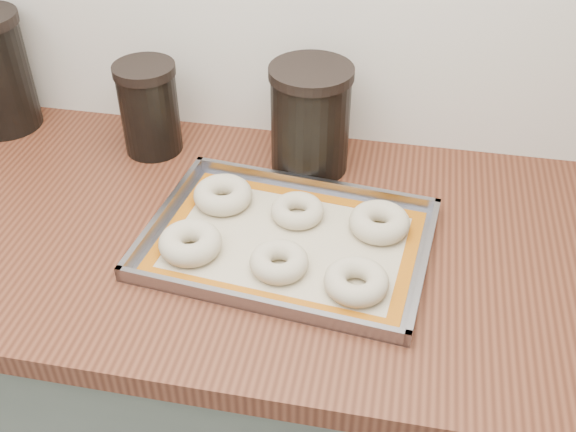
% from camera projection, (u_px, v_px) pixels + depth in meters
% --- Properties ---
extents(cabinet, '(3.00, 0.65, 0.86)m').
position_uv_depth(cabinet, '(183.00, 385.00, 1.47)').
color(cabinet, '#5E695C').
rests_on(cabinet, floor).
extents(countertop, '(3.06, 0.68, 0.04)m').
position_uv_depth(countertop, '(158.00, 226.00, 1.19)').
color(countertop, brown).
rests_on(countertop, cabinet).
extents(baking_tray, '(0.49, 0.38, 0.03)m').
position_uv_depth(baking_tray, '(288.00, 241.00, 1.12)').
color(baking_tray, gray).
rests_on(baking_tray, countertop).
extents(baking_mat, '(0.45, 0.33, 0.00)m').
position_uv_depth(baking_mat, '(288.00, 242.00, 1.12)').
color(baking_mat, '#C6B793').
rests_on(baking_mat, baking_tray).
extents(bagel_front_left, '(0.13, 0.13, 0.04)m').
position_uv_depth(bagel_front_left, '(190.00, 243.00, 1.09)').
color(bagel_front_left, beige).
rests_on(bagel_front_left, baking_mat).
extents(bagel_front_mid, '(0.12, 0.12, 0.03)m').
position_uv_depth(bagel_front_mid, '(279.00, 262.00, 1.06)').
color(bagel_front_mid, beige).
rests_on(bagel_front_mid, baking_mat).
extents(bagel_front_right, '(0.13, 0.13, 0.03)m').
position_uv_depth(bagel_front_right, '(356.00, 281.00, 1.02)').
color(bagel_front_right, beige).
rests_on(bagel_front_right, baking_mat).
extents(bagel_back_left, '(0.13, 0.13, 0.04)m').
position_uv_depth(bagel_back_left, '(223.00, 195.00, 1.19)').
color(bagel_back_left, beige).
rests_on(bagel_back_left, baking_mat).
extents(bagel_back_mid, '(0.09, 0.09, 0.03)m').
position_uv_depth(bagel_back_mid, '(297.00, 211.00, 1.16)').
color(bagel_back_mid, beige).
rests_on(bagel_back_mid, baking_mat).
extents(bagel_back_right, '(0.11, 0.11, 0.04)m').
position_uv_depth(bagel_back_right, '(379.00, 222.00, 1.13)').
color(bagel_back_right, beige).
rests_on(bagel_back_right, baking_mat).
extents(canister_mid, '(0.12, 0.12, 0.18)m').
position_uv_depth(canister_mid, '(149.00, 108.00, 1.30)').
color(canister_mid, black).
rests_on(canister_mid, countertop).
extents(canister_right, '(0.15, 0.15, 0.21)m').
position_uv_depth(canister_right, '(310.00, 119.00, 1.24)').
color(canister_right, black).
rests_on(canister_right, countertop).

